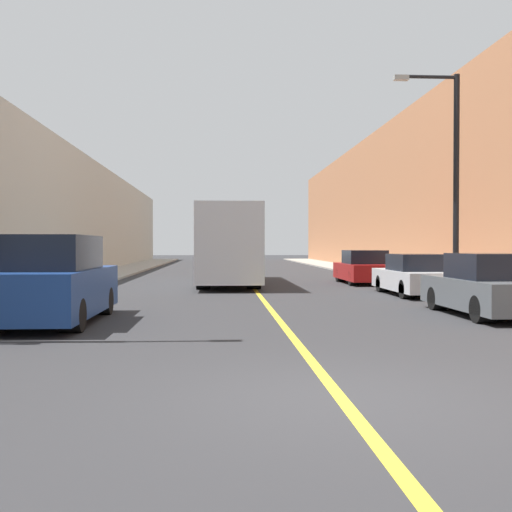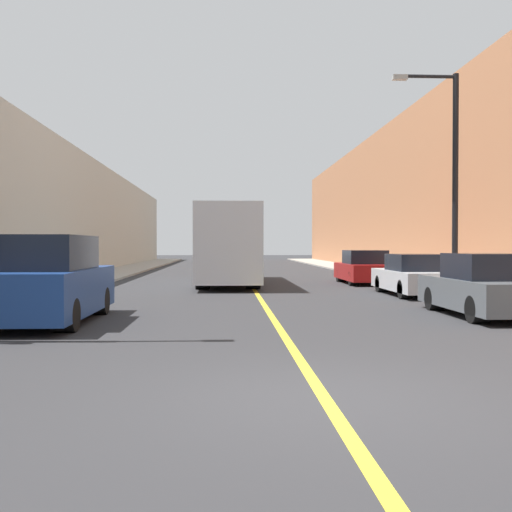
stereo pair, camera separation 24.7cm
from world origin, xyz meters
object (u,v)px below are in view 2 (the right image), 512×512
bus (228,244)px  car_right_far (364,269)px  car_right_near (484,288)px  parked_suv_left (48,283)px  car_right_mid (414,277)px  street_lamp_right (450,169)px

bus → car_right_far: bearing=-3.4°
bus → car_right_near: bearing=-64.0°
parked_suv_left → car_right_far: parked_suv_left is taller
parked_suv_left → car_right_near: 10.30m
car_right_mid → car_right_near: bearing=-91.8°
car_right_near → street_lamp_right: 6.95m
bus → parked_suv_left: bearing=-106.7°
parked_suv_left → bus: bearing=73.3°
car_right_far → bus: bearing=176.6°
car_right_mid → car_right_far: size_ratio=1.03×
car_right_far → car_right_mid: bearing=-87.6°
parked_suv_left → car_right_mid: 12.50m
bus → street_lamp_right: street_lamp_right is taller
car_right_far → street_lamp_right: size_ratio=0.60×
bus → car_right_mid: bus is taller
car_right_near → car_right_mid: 6.10m
parked_suv_left → car_right_far: size_ratio=1.11×
parked_suv_left → street_lamp_right: bearing=29.3°
street_lamp_right → car_right_mid: bearing=164.1°
bus → car_right_near: (6.22, -12.77, -1.09)m
car_right_mid → street_lamp_right: (1.14, -0.32, 3.67)m
car_right_mid → car_right_far: (-0.27, 6.30, 0.03)m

